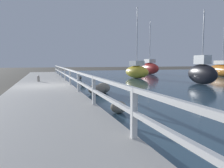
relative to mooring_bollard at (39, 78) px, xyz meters
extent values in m
plane|color=#4C473D|center=(0.31, -2.84, -0.56)|extent=(120.00, 120.00, 0.00)
cube|color=beige|center=(0.31, -2.84, -0.39)|extent=(3.31, 36.00, 0.35)
cube|color=white|center=(1.87, -12.56, 0.25)|extent=(0.10, 0.10, 0.91)
cube|color=white|center=(1.87, -9.32, 0.25)|extent=(0.10, 0.10, 0.91)
cube|color=white|center=(1.87, -6.08, 0.25)|extent=(0.10, 0.10, 0.91)
cube|color=white|center=(1.87, -2.84, 0.25)|extent=(0.10, 0.10, 0.91)
cube|color=white|center=(1.87, 0.40, 0.25)|extent=(0.10, 0.10, 0.91)
cube|color=white|center=(1.87, 3.64, 0.25)|extent=(0.10, 0.10, 0.91)
cube|color=white|center=(1.87, 6.88, 0.25)|extent=(0.10, 0.10, 0.91)
cube|color=white|center=(1.87, 10.12, 0.25)|extent=(0.10, 0.10, 0.91)
cube|color=white|center=(1.87, 13.36, 0.25)|extent=(0.10, 0.10, 0.91)
cube|color=white|center=(1.87, -2.84, 0.66)|extent=(0.09, 32.50, 0.08)
cube|color=white|center=(1.87, -2.84, 0.25)|extent=(0.09, 32.50, 0.08)
ellipsoid|color=gray|center=(3.48, -4.50, -0.28)|extent=(0.76, 0.69, 0.57)
ellipsoid|color=gray|center=(2.91, -4.80, -0.31)|extent=(0.69, 0.62, 0.52)
ellipsoid|color=gray|center=(2.72, -9.27, -0.36)|extent=(0.55, 0.50, 0.41)
ellipsoid|color=slate|center=(3.07, -5.08, -0.32)|extent=(0.65, 0.59, 0.49)
ellipsoid|color=#666056|center=(3.67, 5.20, -0.38)|extent=(0.49, 0.44, 0.37)
ellipsoid|color=slate|center=(2.94, -1.09, -0.42)|extent=(0.38, 0.34, 0.28)
cylinder|color=gray|center=(0.00, 0.00, -0.05)|extent=(0.16, 0.16, 0.32)
sphere|color=gray|center=(0.00, 0.00, 0.14)|extent=(0.15, 0.15, 0.15)
ellipsoid|color=red|center=(14.87, 12.21, 0.24)|extent=(1.42, 4.74, 1.60)
cube|color=silver|center=(14.87, 12.21, 1.30)|extent=(1.00, 1.67, 0.52)
cylinder|color=silver|center=(14.87, 12.21, 3.98)|extent=(0.09, 0.09, 5.89)
ellipsoid|color=orange|center=(21.04, 5.19, 0.15)|extent=(2.59, 6.12, 1.41)
cube|color=beige|center=(21.04, 5.19, 1.09)|extent=(1.43, 2.25, 0.47)
cylinder|color=silver|center=(21.04, 5.19, 3.06)|extent=(0.09, 0.09, 4.42)
ellipsoid|color=gold|center=(9.76, 5.16, 0.10)|extent=(2.29, 3.71, 1.32)
cube|color=silver|center=(9.76, 5.16, 1.02)|extent=(1.35, 1.43, 0.51)
cylinder|color=silver|center=(9.76, 5.16, 3.78)|extent=(0.09, 0.09, 6.04)
ellipsoid|color=black|center=(12.04, -2.06, 0.21)|extent=(1.17, 3.42, 1.54)
cube|color=silver|center=(12.04, -2.06, 1.32)|extent=(0.75, 1.31, 0.68)
cylinder|color=silver|center=(12.04, -2.06, 3.02)|extent=(0.09, 0.09, 4.07)
camera|label=1|loc=(0.36, -16.07, 1.14)|focal=35.00mm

